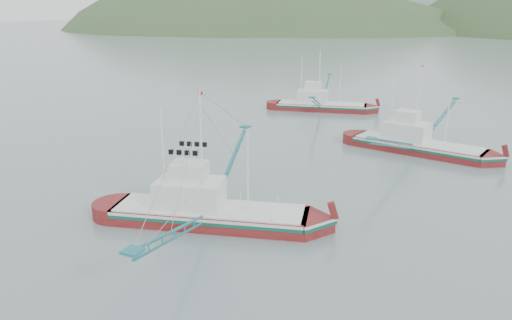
% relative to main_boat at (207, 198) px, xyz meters
% --- Properties ---
extents(ground, '(1200.00, 1200.00, 0.00)m').
position_rel_main_boat_xyz_m(ground, '(0.29, 2.55, -2.26)').
color(ground, slate).
rests_on(ground, ground).
extents(main_boat, '(16.82, 28.83, 11.92)m').
position_rel_main_boat_xyz_m(main_boat, '(0.00, 0.00, 0.00)').
color(main_boat, maroon).
rests_on(main_boat, ground).
extents(bg_boat_far, '(16.00, 27.65, 11.35)m').
position_rel_main_boat_xyz_m(bg_boat_far, '(-7.34, 50.02, -0.24)').
color(bg_boat_far, maroon).
rests_on(bg_boat_far, ground).
extents(bg_boat_right, '(16.42, 28.52, 11.66)m').
position_rel_main_boat_xyz_m(bg_boat_right, '(12.13, 29.78, -0.26)').
color(bg_boat_right, maroon).
rests_on(bg_boat_right, ground).
extents(headland_left, '(448.00, 308.00, 210.00)m').
position_rel_main_boat_xyz_m(headland_left, '(-179.71, 362.55, -2.26)').
color(headland_left, '#344C27').
rests_on(headland_left, ground).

